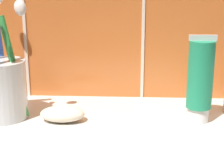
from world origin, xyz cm
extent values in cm
cube|color=silver|center=(0.00, 0.00, 1.00)|extent=(79.00, 29.02, 2.00)
cylinder|color=silver|center=(-18.89, 3.47, 6.28)|extent=(7.58, 7.58, 8.57)
cylinder|color=green|center=(-16.65, 3.39, 9.68)|extent=(3.68, 1.32, 14.73)
ellipsoid|color=white|center=(-15.09, 3.20, 18.05)|extent=(2.20, 1.54, 2.47)
cylinder|color=blue|center=(-19.76, 7.25, 10.21)|extent=(2.28, 6.41, 15.93)
cylinder|color=white|center=(9.79, 3.47, 3.06)|extent=(3.07, 3.07, 2.11)
cylinder|color=#1E8C60|center=(9.79, 3.47, 8.92)|extent=(3.61, 3.61, 9.62)
cube|color=silver|center=(9.79, 3.47, 14.13)|extent=(3.79, 0.36, 0.80)
ellipsoid|color=silver|center=(-9.73, 2.39, 3.09)|extent=(6.46, 4.00, 2.18)
camera|label=1|loc=(-0.32, -47.68, 22.39)|focal=60.00mm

